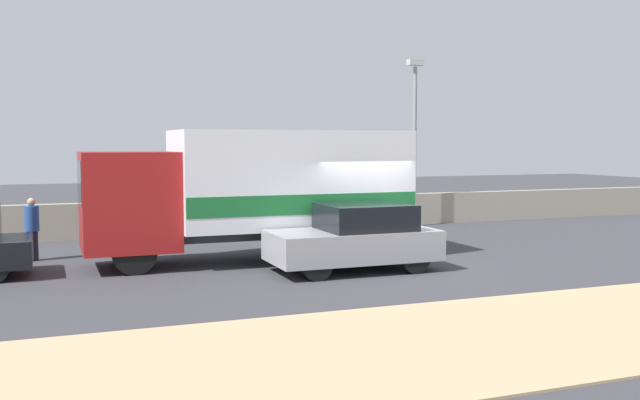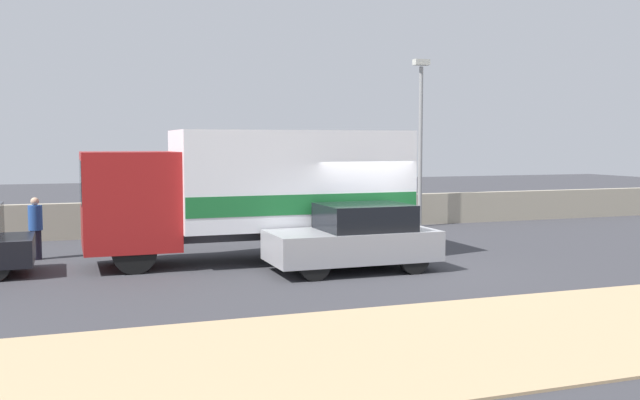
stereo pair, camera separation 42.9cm
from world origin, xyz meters
name	(u,v)px [view 1 (the left image)]	position (x,y,z in m)	size (l,w,h in m)	color
ground_plane	(384,269)	(0.00, 0.00, 0.00)	(80.00, 80.00, 0.00)	#38383D
dirt_shoulder_foreground	(551,329)	(0.00, -5.94, 0.02)	(60.00, 4.56, 0.04)	tan
stone_wall_backdrop	(280,214)	(0.00, 7.91, 0.56)	(60.00, 0.35, 1.11)	#A39984
street_lamp	(415,129)	(4.77, 7.30, 3.45)	(0.56, 0.28, 5.85)	gray
box_truck	(261,189)	(-2.34, 2.22, 1.81)	(8.01, 2.56, 3.26)	maroon
car_hatchback	(356,238)	(-0.74, -0.03, 0.77)	(3.85, 1.83, 1.55)	#9E9EA3
pedestrian	(32,228)	(-7.74, 4.20, 0.82)	(0.34, 0.34, 1.58)	#1E1E2D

